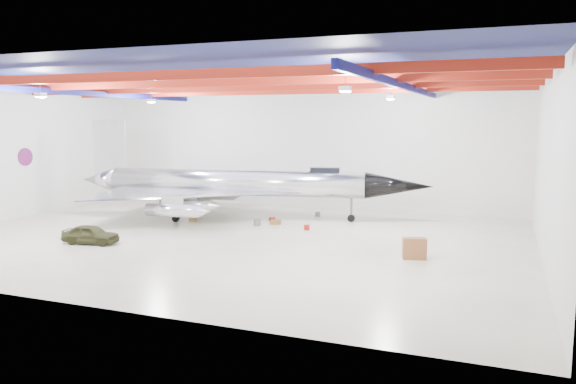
% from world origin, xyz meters
% --- Properties ---
extents(floor, '(40.00, 40.00, 0.00)m').
position_xyz_m(floor, '(0.00, 0.00, 0.00)').
color(floor, '#BBB295').
rests_on(floor, ground).
extents(wall_back, '(40.00, 0.00, 40.00)m').
position_xyz_m(wall_back, '(0.00, 15.00, 5.50)').
color(wall_back, silver).
rests_on(wall_back, floor).
extents(wall_left, '(0.00, 30.00, 30.00)m').
position_xyz_m(wall_left, '(-20.00, 0.00, 5.50)').
color(wall_left, silver).
rests_on(wall_left, floor).
extents(wall_right, '(0.00, 30.00, 30.00)m').
position_xyz_m(wall_right, '(20.00, 0.00, 5.50)').
color(wall_right, silver).
rests_on(wall_right, floor).
extents(ceiling, '(40.00, 40.00, 0.00)m').
position_xyz_m(ceiling, '(0.00, 0.00, 11.00)').
color(ceiling, '#0A0F38').
rests_on(ceiling, wall_back).
extents(ceiling_structure, '(39.50, 29.50, 1.08)m').
position_xyz_m(ceiling_structure, '(0.00, 0.00, 10.32)').
color(ceiling_structure, maroon).
rests_on(ceiling_structure, ceiling).
extents(wall_roundel, '(0.10, 1.50, 1.50)m').
position_xyz_m(wall_roundel, '(-19.94, 2.00, 5.00)').
color(wall_roundel, '#B21414').
rests_on(wall_roundel, wall_left).
extents(jet_aircraft, '(29.55, 19.78, 8.10)m').
position_xyz_m(jet_aircraft, '(-2.94, 7.25, 2.66)').
color(jet_aircraft, silver).
rests_on(jet_aircraft, floor).
extents(jeep, '(3.91, 2.10, 1.26)m').
position_xyz_m(jeep, '(-7.53, -4.87, 0.63)').
color(jeep, '#32341A').
rests_on(jeep, floor).
extents(desk, '(1.51, 1.03, 1.26)m').
position_xyz_m(desk, '(13.02, -1.30, 0.63)').
color(desk, brown).
rests_on(desk, floor).
extents(crate_ply, '(0.54, 0.45, 0.36)m').
position_xyz_m(crate_ply, '(-5.42, 4.56, 0.18)').
color(crate_ply, olive).
rests_on(crate_ply, floor).
extents(toolbox_red, '(0.48, 0.40, 0.31)m').
position_xyz_m(toolbox_red, '(0.46, 7.08, 0.15)').
color(toolbox_red, maroon).
rests_on(toolbox_red, floor).
extents(engine_drum, '(0.70, 0.70, 0.50)m').
position_xyz_m(engine_drum, '(0.17, 4.77, 0.25)').
color(engine_drum, '#59595B').
rests_on(engine_drum, floor).
extents(parts_bin, '(0.57, 0.48, 0.38)m').
position_xyz_m(parts_bin, '(1.19, 5.77, 0.19)').
color(parts_bin, olive).
rests_on(parts_bin, floor).
extents(crate_small, '(0.36, 0.30, 0.24)m').
position_xyz_m(crate_small, '(-6.02, 6.14, 0.12)').
color(crate_small, '#59595B').
rests_on(crate_small, floor).
extents(tool_chest, '(0.43, 0.43, 0.38)m').
position_xyz_m(tool_chest, '(4.26, 4.62, 0.19)').
color(tool_chest, maroon).
rests_on(tool_chest, floor).
extents(oil_barrel, '(0.65, 0.59, 0.37)m').
position_xyz_m(oil_barrel, '(1.40, 5.94, 0.18)').
color(oil_barrel, olive).
rests_on(oil_barrel, floor).
extents(spares_box, '(0.46, 0.46, 0.38)m').
position_xyz_m(spares_box, '(3.17, 10.55, 0.19)').
color(spares_box, '#59595B').
rests_on(spares_box, floor).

